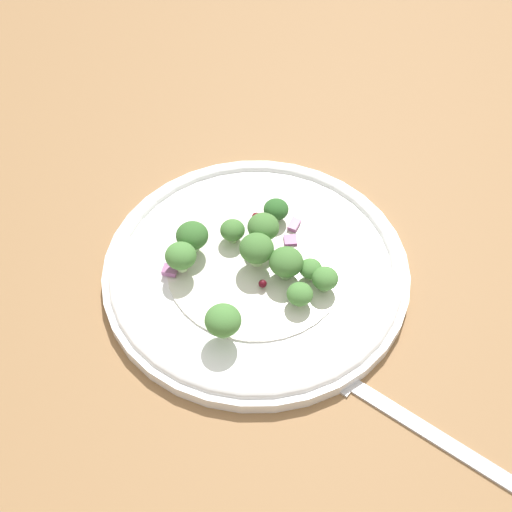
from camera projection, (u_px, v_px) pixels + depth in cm
name	position (u px, v px, depth cm)	size (l,w,h in cm)	color
ground_plane	(282.00, 279.00, 63.42)	(180.00, 180.00, 2.00)	olive
plate	(256.00, 269.00, 61.81)	(27.08, 27.08, 1.70)	white
dressing_pool	(256.00, 266.00, 61.46)	(15.71, 15.71, 0.20)	white
broccoli_floret_0	(192.00, 236.00, 60.89)	(2.86, 2.86, 2.89)	#8EB77A
broccoli_floret_1	(286.00, 263.00, 59.19)	(2.96, 2.96, 2.99)	#8EB77A
broccoli_floret_2	(325.00, 279.00, 58.69)	(2.26, 2.26, 2.29)	#9EC684
broccoli_floret_3	(300.00, 294.00, 57.90)	(2.21, 2.21, 2.24)	#ADD18E
broccoli_floret_4	(233.00, 231.00, 62.20)	(2.22, 2.22, 2.25)	#ADD18E
broccoli_floret_5	(223.00, 321.00, 55.09)	(2.94, 2.94, 2.97)	#8EB77A
broccoli_floret_6	(278.00, 210.00, 63.78)	(2.30, 2.30, 2.33)	#8EB77A
broccoli_floret_7	(311.00, 269.00, 59.44)	(1.97, 1.97, 1.99)	#ADD18E
broccoli_floret_8	(263.00, 227.00, 61.19)	(2.82, 2.82, 2.85)	#ADD18E
broccoli_floret_9	(256.00, 244.00, 59.94)	(2.99, 2.99, 3.03)	#ADD18E
broccoli_floret_10	(181.00, 254.00, 59.48)	(2.69, 2.69, 2.73)	#ADD18E
cranberry_0	(256.00, 217.00, 64.34)	(0.82, 0.82, 0.82)	maroon
cranberry_1	(311.00, 266.00, 60.70)	(0.92, 0.92, 0.92)	#4C0A14
cranberry_2	(263.00, 284.00, 59.40)	(0.72, 0.72, 0.72)	#4C0A14
onion_bit_0	(294.00, 225.00, 64.01)	(0.84, 1.39, 0.42)	#A35B93
onion_bit_1	(290.00, 241.00, 63.05)	(1.15, 1.13, 0.45)	#843D75
onion_bit_2	(170.00, 271.00, 60.57)	(1.25, 1.04, 0.50)	#A35B93
fork	(405.00, 417.00, 53.59)	(13.95, 14.88, 0.50)	silver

